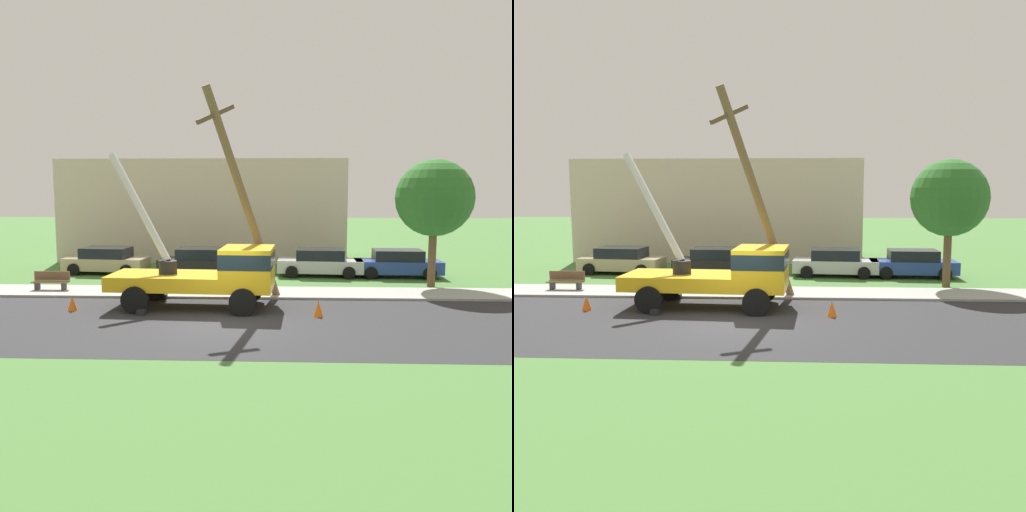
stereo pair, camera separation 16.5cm
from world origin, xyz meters
TOP-DOWN VIEW (x-y plane):
  - ground_plane at (0.00, 12.00)m, footprint 120.00×120.00m
  - road_asphalt at (0.00, 0.00)m, footprint 80.00×8.07m
  - sidewalk_strip at (0.00, 5.30)m, footprint 80.00×2.52m
  - utility_truck at (-0.54, 2.40)m, footprint 6.75×3.21m
  - leaning_utility_pole at (0.51, 3.36)m, footprint 3.16×3.10m
  - traffic_cone_ahead at (3.34, 1.13)m, footprint 0.36×0.36m
  - traffic_cone_behind at (-5.78, 1.68)m, footprint 0.36×0.36m
  - parked_sedan_tan at (-7.39, 10.66)m, footprint 4.55×2.28m
  - parked_sedan_black at (-2.23, 10.47)m, footprint 4.43×2.08m
  - parked_sedan_silver at (4.09, 10.34)m, footprint 4.51×2.21m
  - parked_sedan_blue at (8.08, 10.22)m, footprint 4.46×2.12m
  - park_bench at (-8.17, 5.36)m, footprint 1.60×0.45m
  - roadside_tree_near at (9.03, 7.35)m, footprint 3.53×3.53m
  - lowrise_building_backdrop at (-2.96, 17.96)m, footprint 18.00×6.00m

SIDE VIEW (x-z plane):
  - ground_plane at x=0.00m, z-range 0.00..0.00m
  - road_asphalt at x=0.00m, z-range 0.00..0.01m
  - sidewalk_strip at x=0.00m, z-range 0.00..0.10m
  - traffic_cone_ahead at x=3.34m, z-range 0.00..0.56m
  - traffic_cone_behind at x=-5.78m, z-range 0.00..0.56m
  - park_bench at x=-8.17m, z-range 0.01..0.91m
  - parked_sedan_tan at x=-7.39m, z-range 0.00..1.42m
  - parked_sedan_black at x=-2.23m, z-range 0.00..1.42m
  - parked_sedan_silver at x=4.09m, z-range 0.00..1.42m
  - parked_sedan_blue at x=8.08m, z-range 0.00..1.42m
  - utility_truck at x=-0.54m, z-range -1.58..4.40m
  - lowrise_building_backdrop at x=-2.96m, z-range 0.00..6.40m
  - roadside_tree_near at x=9.03m, z-range 1.16..7.06m
  - leaning_utility_pole at x=0.51m, z-range 0.08..8.45m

